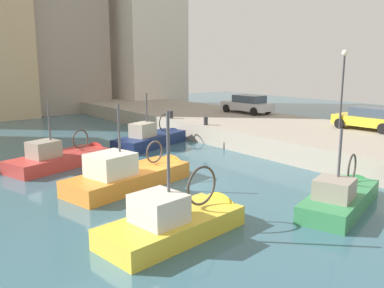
{
  "coord_description": "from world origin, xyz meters",
  "views": [
    {
      "loc": [
        -9.83,
        -14.72,
        5.39
      ],
      "look_at": [
        2.76,
        1.55,
        1.2
      ],
      "focal_mm": 38.43,
      "sensor_mm": 36.0,
      "label": 1
    }
  ],
  "objects_px": {
    "fishing_boat_green": "(342,203)",
    "parked_car_yellow": "(369,118)",
    "fishing_boat_orange": "(135,181)",
    "mooring_bollard_south": "(206,121)",
    "parked_car_silver": "(248,104)",
    "quay_streetlamp": "(343,76)",
    "fishing_boat_yellow": "(182,228)",
    "fishing_boat_navy": "(154,144)",
    "fishing_boat_red": "(65,163)",
    "mooring_bollard_mid": "(171,115)"
  },
  "relations": [
    {
      "from": "fishing_boat_green",
      "to": "parked_car_yellow",
      "type": "relative_size",
      "value": 1.45
    },
    {
      "from": "fishing_boat_green",
      "to": "fishing_boat_orange",
      "type": "distance_m",
      "value": 8.65
    },
    {
      "from": "fishing_boat_green",
      "to": "mooring_bollard_south",
      "type": "bearing_deg",
      "value": 73.78
    },
    {
      "from": "parked_car_silver",
      "to": "quay_streetlamp",
      "type": "xyz_separation_m",
      "value": [
        -1.04,
        -9.08,
        2.51
      ]
    },
    {
      "from": "fishing_boat_yellow",
      "to": "fishing_boat_navy",
      "type": "bearing_deg",
      "value": 61.23
    },
    {
      "from": "fishing_boat_red",
      "to": "mooring_bollard_mid",
      "type": "bearing_deg",
      "value": 23.08
    },
    {
      "from": "parked_car_yellow",
      "to": "parked_car_silver",
      "type": "height_order",
      "value": "parked_car_silver"
    },
    {
      "from": "fishing_boat_yellow",
      "to": "quay_streetlamp",
      "type": "distance_m",
      "value": 16.77
    },
    {
      "from": "fishing_boat_green",
      "to": "fishing_boat_red",
      "type": "distance_m",
      "value": 13.79
    },
    {
      "from": "fishing_boat_navy",
      "to": "fishing_boat_red",
      "type": "height_order",
      "value": "fishing_boat_navy"
    },
    {
      "from": "parked_car_yellow",
      "to": "quay_streetlamp",
      "type": "distance_m",
      "value": 3.04
    },
    {
      "from": "mooring_bollard_mid",
      "to": "quay_streetlamp",
      "type": "distance_m",
      "value": 12.12
    },
    {
      "from": "mooring_bollard_south",
      "to": "parked_car_silver",
      "type": "bearing_deg",
      "value": 22.54
    },
    {
      "from": "fishing_boat_navy",
      "to": "quay_streetlamp",
      "type": "relative_size",
      "value": 1.34
    },
    {
      "from": "fishing_boat_orange",
      "to": "mooring_bollard_south",
      "type": "distance_m",
      "value": 10.18
    },
    {
      "from": "fishing_boat_orange",
      "to": "fishing_boat_navy",
      "type": "bearing_deg",
      "value": 51.92
    },
    {
      "from": "fishing_boat_yellow",
      "to": "parked_car_yellow",
      "type": "bearing_deg",
      "value": 10.92
    },
    {
      "from": "fishing_boat_red",
      "to": "mooring_bollard_mid",
      "type": "xyz_separation_m",
      "value": [
        9.64,
        4.11,
        1.37
      ]
    },
    {
      "from": "parked_car_silver",
      "to": "mooring_bollard_south",
      "type": "distance_m",
      "value": 7.26
    },
    {
      "from": "fishing_boat_red",
      "to": "quay_streetlamp",
      "type": "bearing_deg",
      "value": -22.04
    },
    {
      "from": "fishing_boat_green",
      "to": "quay_streetlamp",
      "type": "height_order",
      "value": "quay_streetlamp"
    },
    {
      "from": "fishing_boat_red",
      "to": "parked_car_yellow",
      "type": "distance_m",
      "value": 18.07
    },
    {
      "from": "fishing_boat_red",
      "to": "parked_car_silver",
      "type": "distance_m",
      "value": 16.68
    },
    {
      "from": "parked_car_yellow",
      "to": "mooring_bollard_mid",
      "type": "relative_size",
      "value": 7.45
    },
    {
      "from": "fishing_boat_red",
      "to": "parked_car_silver",
      "type": "bearing_deg",
      "value": 10.02
    },
    {
      "from": "fishing_boat_orange",
      "to": "mooring_bollard_mid",
      "type": "distance_m",
      "value": 12.75
    },
    {
      "from": "fishing_boat_yellow",
      "to": "mooring_bollard_south",
      "type": "relative_size",
      "value": 10.37
    },
    {
      "from": "fishing_boat_yellow",
      "to": "mooring_bollard_south",
      "type": "height_order",
      "value": "fishing_boat_yellow"
    },
    {
      "from": "fishing_boat_green",
      "to": "fishing_boat_navy",
      "type": "bearing_deg",
      "value": 88.29
    },
    {
      "from": "fishing_boat_navy",
      "to": "fishing_boat_green",
      "type": "bearing_deg",
      "value": -91.71
    },
    {
      "from": "mooring_bollard_mid",
      "to": "mooring_bollard_south",
      "type": "bearing_deg",
      "value": -90.0
    },
    {
      "from": "parked_car_silver",
      "to": "mooring_bollard_mid",
      "type": "height_order",
      "value": "parked_car_silver"
    },
    {
      "from": "fishing_boat_navy",
      "to": "fishing_boat_green",
      "type": "height_order",
      "value": "fishing_boat_navy"
    },
    {
      "from": "fishing_boat_navy",
      "to": "parked_car_silver",
      "type": "xyz_separation_m",
      "value": [
        9.92,
        1.4,
        1.82
      ]
    },
    {
      "from": "fishing_boat_orange",
      "to": "mooring_bollard_south",
      "type": "relative_size",
      "value": 12.39
    },
    {
      "from": "quay_streetlamp",
      "to": "parked_car_silver",
      "type": "bearing_deg",
      "value": 83.48
    },
    {
      "from": "fishing_boat_navy",
      "to": "quay_streetlamp",
      "type": "distance_m",
      "value": 12.51
    },
    {
      "from": "fishing_boat_green",
      "to": "fishing_boat_yellow",
      "type": "distance_m",
      "value": 6.5
    },
    {
      "from": "fishing_boat_green",
      "to": "parked_car_silver",
      "type": "relative_size",
      "value": 1.35
    },
    {
      "from": "fishing_boat_yellow",
      "to": "quay_streetlamp",
      "type": "bearing_deg",
      "value": 16.15
    },
    {
      "from": "fishing_boat_navy",
      "to": "mooring_bollard_mid",
      "type": "bearing_deg",
      "value": 39.14
    },
    {
      "from": "parked_car_yellow",
      "to": "fishing_boat_green",
      "type": "bearing_deg",
      "value": -154.55
    },
    {
      "from": "mooring_bollard_mid",
      "to": "fishing_boat_navy",
      "type": "bearing_deg",
      "value": -140.86
    },
    {
      "from": "parked_car_yellow",
      "to": "parked_car_silver",
      "type": "xyz_separation_m",
      "value": [
        -0.02,
        10.38,
        0.03
      ]
    },
    {
      "from": "fishing_boat_yellow",
      "to": "fishing_boat_red",
      "type": "distance_m",
      "value": 10.7
    },
    {
      "from": "fishing_boat_navy",
      "to": "quay_streetlamp",
      "type": "xyz_separation_m",
      "value": [
        8.88,
        -7.67,
        4.34
      ]
    },
    {
      "from": "fishing_boat_yellow",
      "to": "parked_car_yellow",
      "type": "distance_m",
      "value": 17.02
    },
    {
      "from": "mooring_bollard_south",
      "to": "fishing_boat_yellow",
      "type": "bearing_deg",
      "value": -132.53
    },
    {
      "from": "mooring_bollard_south",
      "to": "mooring_bollard_mid",
      "type": "bearing_deg",
      "value": 90.0
    },
    {
      "from": "parked_car_silver",
      "to": "quay_streetlamp",
      "type": "height_order",
      "value": "quay_streetlamp"
    }
  ]
}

